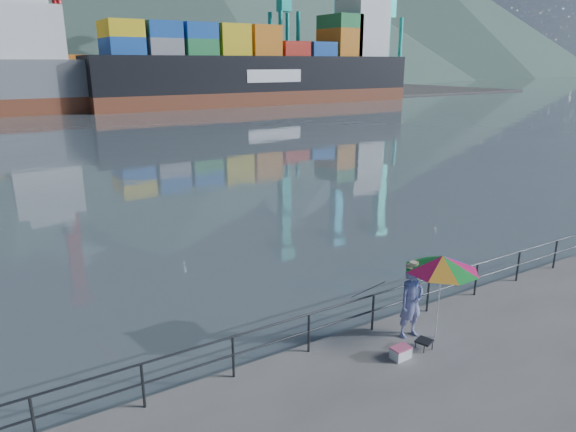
# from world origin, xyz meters

# --- Properties ---
(harbor_water) EXTENTS (500.00, 280.00, 0.00)m
(harbor_water) POSITION_xyz_m (0.00, 130.00, 0.00)
(harbor_water) COLOR slate
(harbor_water) RESTS_ON ground
(far_dock) EXTENTS (200.00, 40.00, 0.40)m
(far_dock) POSITION_xyz_m (10.00, 93.00, 0.00)
(far_dock) COLOR #514F4C
(far_dock) RESTS_ON ground
(guardrail) EXTENTS (22.00, 0.06, 1.03)m
(guardrail) POSITION_xyz_m (0.00, 1.70, 0.52)
(guardrail) COLOR #2D3033
(guardrail) RESTS_ON ground
(port_cranes) EXTENTS (116.00, 28.00, 38.40)m
(port_cranes) POSITION_xyz_m (31.00, 84.00, 16.00)
(port_cranes) COLOR red
(port_cranes) RESTS_ON ground
(container_stacks) EXTENTS (58.00, 5.40, 7.80)m
(container_stacks) POSITION_xyz_m (36.95, 93.61, 3.20)
(container_stacks) COLOR #267F3F
(container_stacks) RESTS_ON ground
(fisherman) EXTENTS (0.71, 0.49, 1.87)m
(fisherman) POSITION_xyz_m (1.61, 0.98, 0.94)
(fisherman) COLOR navy
(fisherman) RESTS_ON ground
(beach_umbrella) EXTENTS (2.39, 2.39, 2.22)m
(beach_umbrella) POSITION_xyz_m (2.12, 0.56, 2.03)
(beach_umbrella) COLOR white
(beach_umbrella) RESTS_ON ground
(folding_stool) EXTENTS (0.45, 0.45, 0.23)m
(folding_stool) POSITION_xyz_m (1.47, 0.32, 0.12)
(folding_stool) COLOR black
(folding_stool) RESTS_ON ground
(cooler_bag) EXTENTS (0.46, 0.32, 0.26)m
(cooler_bag) POSITION_xyz_m (0.69, 0.32, 0.13)
(cooler_bag) COLOR silver
(cooler_bag) RESTS_ON ground
(fishing_rod) EXTENTS (0.37, 1.72, 1.23)m
(fishing_rod) POSITION_xyz_m (1.18, 2.18, 0.00)
(fishing_rod) COLOR black
(fishing_rod) RESTS_ON ground
(container_ship) EXTENTS (56.93, 9.49, 18.10)m
(container_ship) POSITION_xyz_m (37.63, 71.87, 5.86)
(container_ship) COLOR brown
(container_ship) RESTS_ON ground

